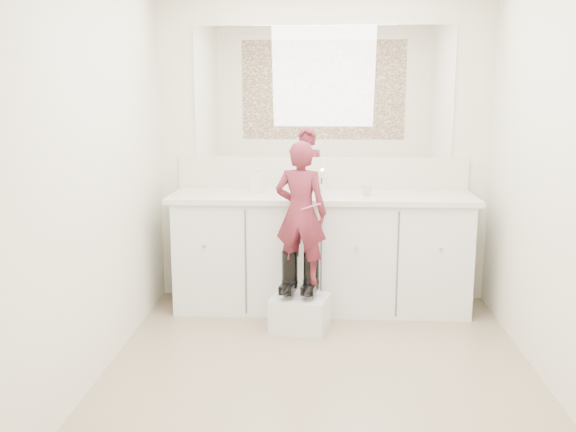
{
  "coord_description": "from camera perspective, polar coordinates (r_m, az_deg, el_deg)",
  "views": [
    {
      "loc": [
        0.01,
        -3.55,
        1.67
      ],
      "look_at": [
        -0.23,
        0.78,
        0.81
      ],
      "focal_mm": 40.0,
      "sensor_mm": 36.0,
      "label": 1
    }
  ],
  "objects": [
    {
      "name": "wall_back",
      "position": [
        5.07,
        3.08,
        5.92
      ],
      "size": [
        2.6,
        0.0,
        2.6
      ],
      "primitive_type": "plane",
      "rotation": [
        1.57,
        0.0,
        0.0
      ],
      "color": "beige",
      "rests_on": "floor"
    },
    {
      "name": "mirror",
      "position": [
        5.04,
        3.13,
        10.89
      ],
      "size": [
        2.0,
        0.02,
        1.0
      ],
      "primitive_type": "cube",
      "color": "white",
      "rests_on": "wall_back"
    },
    {
      "name": "step_stool",
      "position": [
        4.56,
        1.1,
        -8.61
      ],
      "size": [
        0.44,
        0.39,
        0.24
      ],
      "primitive_type": "cube",
      "rotation": [
        0.0,
        0.0,
        -0.21
      ],
      "color": "silver",
      "rests_on": "floor"
    },
    {
      "name": "wall_left",
      "position": [
        3.81,
        -16.97,
        3.67
      ],
      "size": [
        0.0,
        3.0,
        3.0
      ],
      "primitive_type": "plane",
      "rotation": [
        1.57,
        0.0,
        1.57
      ],
      "color": "beige",
      "rests_on": "floor"
    },
    {
      "name": "toddler",
      "position": [
        4.38,
        1.14,
        0.29
      ],
      "size": [
        0.4,
        0.31,
        0.99
      ],
      "primitive_type": "imported",
      "rotation": [
        0.0,
        0.0,
        2.93
      ],
      "color": "#9B2F42",
      "rests_on": "step_stool"
    },
    {
      "name": "boot_right",
      "position": [
        4.48,
        2.08,
        -5.17
      ],
      "size": [
        0.16,
        0.23,
        0.32
      ],
      "primitive_type": null,
      "rotation": [
        0.0,
        0.0,
        -0.21
      ],
      "color": "black",
      "rests_on": "step_stool"
    },
    {
      "name": "soap_bottle",
      "position": [
        4.91,
        -2.72,
        3.17
      ],
      "size": [
        0.1,
        0.1,
        0.18
      ],
      "primitive_type": "imported",
      "rotation": [
        0.0,
        0.0,
        -0.22
      ],
      "color": "silver",
      "rests_on": "countertop"
    },
    {
      "name": "countertop",
      "position": [
        4.82,
        3.03,
        1.69
      ],
      "size": [
        2.28,
        0.58,
        0.04
      ],
      "primitive_type": "cube",
      "color": "beige",
      "rests_on": "vanity_cabinet"
    },
    {
      "name": "backsplash",
      "position": [
        5.08,
        3.06,
        3.82
      ],
      "size": [
        2.28,
        0.03,
        0.25
      ],
      "primitive_type": "cube",
      "color": "beige",
      "rests_on": "countertop"
    },
    {
      "name": "dot_panel",
      "position": [
        2.06,
        3.0,
        10.65
      ],
      "size": [
        2.0,
        0.01,
        1.2
      ],
      "primitive_type": "cube",
      "color": "#472819",
      "rests_on": "wall_front"
    },
    {
      "name": "wall_front",
      "position": [
        2.1,
        2.87,
        -1.71
      ],
      "size": [
        2.6,
        0.0,
        2.6
      ],
      "primitive_type": "plane",
      "rotation": [
        -1.57,
        0.0,
        0.0
      ],
      "color": "beige",
      "rests_on": "floor"
    },
    {
      "name": "wall_right",
      "position": [
        3.8,
        23.03,
        3.25
      ],
      "size": [
        0.0,
        3.0,
        3.0
      ],
      "primitive_type": "plane",
      "rotation": [
        1.57,
        0.0,
        -1.57
      ],
      "color": "beige",
      "rests_on": "floor"
    },
    {
      "name": "faucet",
      "position": [
        4.98,
        3.05,
        2.8
      ],
      "size": [
        0.08,
        0.08,
        0.1
      ],
      "primitive_type": "cylinder",
      "color": "silver",
      "rests_on": "countertop"
    },
    {
      "name": "boot_left",
      "position": [
        4.49,
        0.16,
        -5.14
      ],
      "size": [
        0.16,
        0.23,
        0.32
      ],
      "primitive_type": null,
      "rotation": [
        0.0,
        0.0,
        -0.21
      ],
      "color": "black",
      "rests_on": "step_stool"
    },
    {
      "name": "cup",
      "position": [
        4.81,
        7.03,
        2.33
      ],
      "size": [
        0.1,
        0.1,
        0.08
      ],
      "primitive_type": "imported",
      "rotation": [
        0.0,
        0.0,
        0.11
      ],
      "color": "beige",
      "rests_on": "countertop"
    },
    {
      "name": "floor",
      "position": [
        3.92,
        2.83,
        -13.97
      ],
      "size": [
        3.0,
        3.0,
        0.0
      ],
      "primitive_type": "plane",
      "color": "#7F6A53",
      "rests_on": "ground"
    },
    {
      "name": "toothbrush",
      "position": [
        4.29,
        2.04,
        0.83
      ],
      "size": [
        0.14,
        0.04,
        0.06
      ],
      "primitive_type": "cylinder",
      "rotation": [
        0.0,
        1.22,
        -0.21
      ],
      "color": "#CB4F8D",
      "rests_on": "toddler"
    },
    {
      "name": "vanity_cabinet",
      "position": [
        4.93,
        2.98,
        -3.38
      ],
      "size": [
        2.2,
        0.55,
        0.85
      ],
      "primitive_type": "cube",
      "color": "silver",
      "rests_on": "floor"
    }
  ]
}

